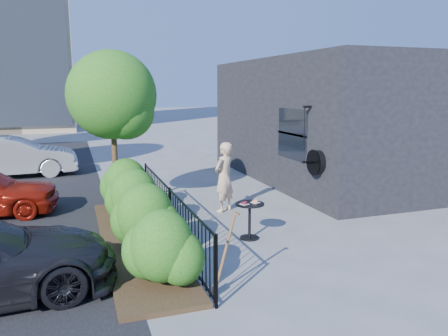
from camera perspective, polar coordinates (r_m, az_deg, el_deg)
name	(u,v)px	position (r m, az deg, el deg)	size (l,w,h in m)	color
ground	(239,232)	(9.56, 1.94, -8.33)	(120.00, 120.00, 0.00)	gray
shop_building	(341,119)	(15.67, 15.00, 6.16)	(6.22, 9.00, 4.00)	black
fence	(170,213)	(8.98, -7.05, -5.90)	(0.05, 6.05, 1.10)	black
planting_bed	(136,242)	(9.03, -11.38, -9.41)	(1.30, 6.00, 0.08)	#382616
shrubs	(139,208)	(8.93, -10.98, -5.16)	(1.10, 5.60, 1.24)	#1E6116
patio_tree	(115,100)	(11.24, -14.05, 8.55)	(2.20, 2.20, 3.94)	#3F2B19
cafe_table	(250,214)	(9.01, 3.37, -6.05)	(0.60, 0.60, 0.80)	black
woman	(224,177)	(10.90, 0.01, -1.19)	(0.64, 0.42, 1.75)	#D2AE88
shovel	(224,258)	(6.67, -0.05, -11.67)	(0.43, 0.17, 1.29)	brown
car_silver	(12,157)	(16.88, -25.93, 1.32)	(1.49, 4.29, 1.41)	#B7B7BC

